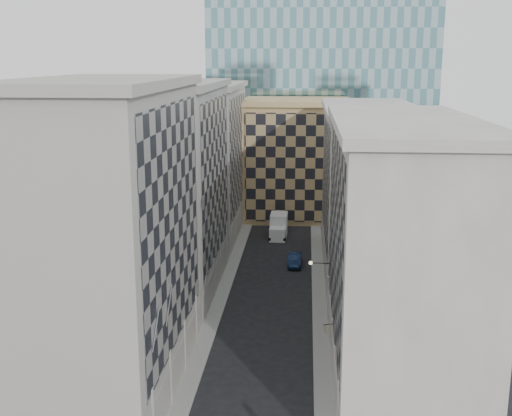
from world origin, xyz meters
The scene contains 14 objects.
sidewalk_west centered at (-5.25, 30.00, 0.07)m, with size 1.50×100.00×0.15m, color gray.
sidewalk_east centered at (5.25, 30.00, 0.07)m, with size 1.50×100.00×0.15m, color gray.
bldg_left_a centered at (-10.88, 11.00, 11.82)m, with size 10.80×22.80×23.70m.
bldg_left_b centered at (-10.88, 33.00, 11.32)m, with size 10.80×22.80×22.70m.
bldg_left_c centered at (-10.88, 55.00, 10.83)m, with size 10.80×22.80×21.70m.
bldg_right_a centered at (10.88, 15.00, 10.32)m, with size 10.80×26.80×20.70m.
bldg_right_b centered at (10.89, 42.00, 9.85)m, with size 10.80×28.80×19.70m.
tan_block centered at (2.00, 67.90, 9.44)m, with size 16.80×14.80×18.80m.
church_tower centered at (0.00, 82.00, 26.95)m, with size 7.20×7.20×51.50m.
flagpoles_left centered at (-5.90, 6.00, 8.00)m, with size 0.10×6.33×2.33m.
bracket_lamp centered at (4.38, 24.00, 6.20)m, with size 1.98×0.36×0.36m.
box_truck centered at (-0.19, 54.95, 1.40)m, with size 2.48×5.90×3.22m.
dark_car centered at (2.41, 41.91, 0.78)m, with size 1.65×4.73×1.56m, color #10203D.
shop_sign centered at (5.42, 14.32, 3.84)m, with size 0.78×0.68×0.78m.
Camera 1 is at (3.60, -33.97, 25.05)m, focal length 45.00 mm.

